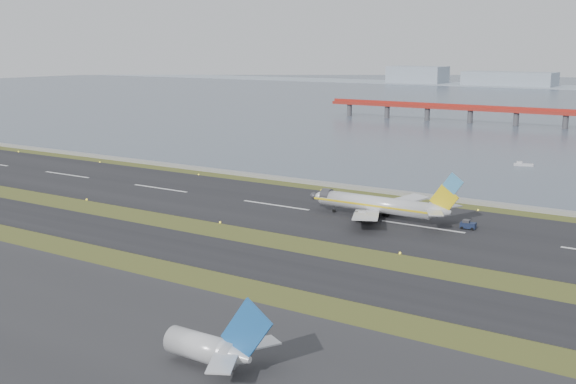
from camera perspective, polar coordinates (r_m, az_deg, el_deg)
name	(u,v)px	position (r m, az deg, el deg)	size (l,w,h in m)	color
ground	(199,230)	(160.52, -7.07, -3.01)	(1000.00, 1000.00, 0.00)	#3E4D1B
taxiway_strip	(161,242)	(151.95, -10.02, -3.92)	(1000.00, 18.00, 0.10)	black
runway_strip	(276,205)	(183.60, -0.97, -1.06)	(1000.00, 45.00, 0.10)	black
seawall	(335,185)	(208.37, 3.72, 0.55)	(1000.00, 2.50, 1.00)	gray
red_pier	(566,114)	(377.85, 21.12, 5.77)	(260.00, 5.00, 10.20)	#A4251C
airliner	(380,205)	(169.70, 7.32, -1.03)	(38.52, 32.89, 12.80)	silver
pushback_tug	(468,225)	(164.70, 14.02, -2.53)	(3.47, 2.24, 2.12)	#16203D
second_airliner_tail	(215,349)	(92.37, -5.82, -12.24)	(15.85, 13.26, 9.86)	silver
workboat_near	(523,164)	(256.78, 18.06, 2.08)	(6.66, 3.69, 1.54)	silver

